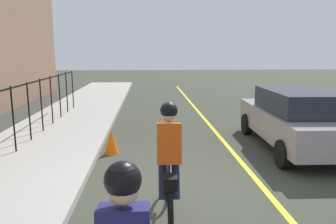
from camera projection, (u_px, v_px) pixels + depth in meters
ground_plane at (179, 188)px, 6.12m from camera, size 80.00×80.00×0.00m
lane_line_centre at (261, 185)px, 6.22m from camera, size 36.00×0.12×0.01m
cyclist_lead at (169, 162)px, 4.85m from camera, size 1.71×0.37×1.83m
patrol_sedan at (296, 118)px, 8.46m from camera, size 4.46×2.05×1.58m
traffic_cone_near at (111, 141)px, 8.14m from camera, size 0.36×0.36×0.63m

